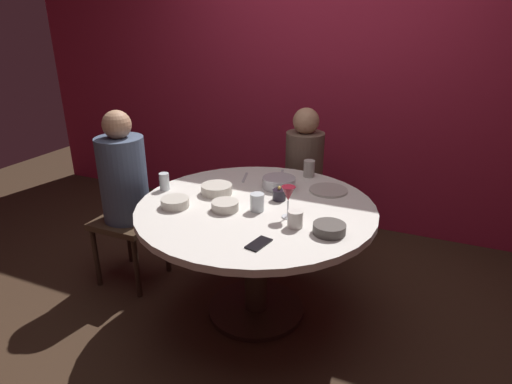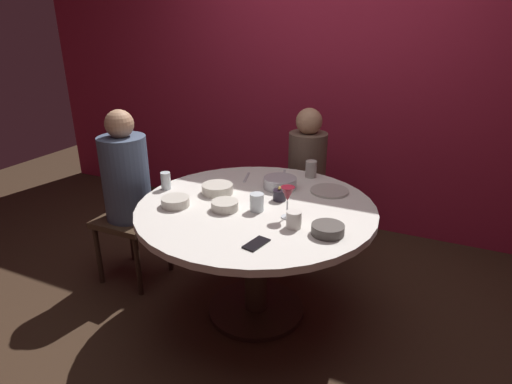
{
  "view_description": "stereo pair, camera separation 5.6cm",
  "coord_description": "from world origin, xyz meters",
  "px_view_note": "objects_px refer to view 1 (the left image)",
  "views": [
    {
      "loc": [
        0.89,
        -2.06,
        1.72
      ],
      "look_at": [
        0.0,
        0.0,
        0.81
      ],
      "focal_mm": 30.01,
      "sensor_mm": 36.0,
      "label": 1
    },
    {
      "loc": [
        0.94,
        -2.03,
        1.72
      ],
      "look_at": [
        0.0,
        0.0,
        0.81
      ],
      "focal_mm": 30.01,
      "sensor_mm": 36.0,
      "label": 2
    }
  ],
  "objects_px": {
    "bowl_sauce_side": "(217,189)",
    "cup_near_candle": "(164,182)",
    "wine_glass": "(288,195)",
    "dinner_plate": "(328,190)",
    "cell_phone": "(259,244)",
    "dining_table": "(256,228)",
    "cup_center_front": "(257,202)",
    "seated_diner_left": "(124,181)",
    "cup_by_right_diner": "(295,219)",
    "candle_holder": "(279,195)",
    "bowl_salad_center": "(329,229)",
    "seated_diner_back": "(304,164)",
    "bowl_serving_large": "(279,183)",
    "cup_by_left_diner": "(309,169)",
    "bowl_small_white": "(225,206)",
    "bowl_rice_portion": "(175,203)"
  },
  "relations": [
    {
      "from": "bowl_sauce_side",
      "to": "cup_near_candle",
      "type": "height_order",
      "value": "cup_near_candle"
    },
    {
      "from": "wine_glass",
      "to": "bowl_sauce_side",
      "type": "distance_m",
      "value": 0.54
    },
    {
      "from": "dinner_plate",
      "to": "cup_near_candle",
      "type": "relative_size",
      "value": 2.18
    },
    {
      "from": "bowl_sauce_side",
      "to": "cell_phone",
      "type": "bearing_deg",
      "value": -44.86
    },
    {
      "from": "dining_table",
      "to": "cup_center_front",
      "type": "height_order",
      "value": "cup_center_front"
    },
    {
      "from": "dining_table",
      "to": "seated_diner_left",
      "type": "height_order",
      "value": "seated_diner_left"
    },
    {
      "from": "wine_glass",
      "to": "bowl_sauce_side",
      "type": "relative_size",
      "value": 0.93
    },
    {
      "from": "cup_near_candle",
      "to": "cup_by_right_diner",
      "type": "xyz_separation_m",
      "value": [
        0.91,
        -0.17,
        -0.01
      ]
    },
    {
      "from": "seated_diner_left",
      "to": "bowl_sauce_side",
      "type": "height_order",
      "value": "seated_diner_left"
    },
    {
      "from": "bowl_sauce_side",
      "to": "cup_by_right_diner",
      "type": "height_order",
      "value": "cup_by_right_diner"
    },
    {
      "from": "seated_diner_left",
      "to": "cell_phone",
      "type": "height_order",
      "value": "seated_diner_left"
    },
    {
      "from": "cup_near_candle",
      "to": "wine_glass",
      "type": "bearing_deg",
      "value": -4.93
    },
    {
      "from": "candle_holder",
      "to": "cell_phone",
      "type": "xyz_separation_m",
      "value": [
        0.1,
        -0.54,
        -0.03
      ]
    },
    {
      "from": "bowl_salad_center",
      "to": "seated_diner_back",
      "type": "bearing_deg",
      "value": 113.31
    },
    {
      "from": "dining_table",
      "to": "seated_diner_left",
      "type": "distance_m",
      "value": 0.96
    },
    {
      "from": "cup_by_right_diner",
      "to": "cell_phone",
      "type": "bearing_deg",
      "value": -111.92
    },
    {
      "from": "bowl_serving_large",
      "to": "cup_by_left_diner",
      "type": "bearing_deg",
      "value": 67.45
    },
    {
      "from": "bowl_serving_large",
      "to": "seated_diner_left",
      "type": "bearing_deg",
      "value": -162.35
    },
    {
      "from": "bowl_serving_large",
      "to": "bowl_salad_center",
      "type": "bearing_deg",
      "value": -47.17
    },
    {
      "from": "wine_glass",
      "to": "dinner_plate",
      "type": "height_order",
      "value": "wine_glass"
    },
    {
      "from": "cell_phone",
      "to": "cup_by_right_diner",
      "type": "height_order",
      "value": "cup_by_right_diner"
    },
    {
      "from": "cup_near_candle",
      "to": "seated_diner_back",
      "type": "bearing_deg",
      "value": 56.47
    },
    {
      "from": "seated_diner_left",
      "to": "bowl_small_white",
      "type": "xyz_separation_m",
      "value": [
        0.81,
        -0.13,
        0.02
      ]
    },
    {
      "from": "seated_diner_back",
      "to": "bowl_sauce_side",
      "type": "height_order",
      "value": "seated_diner_back"
    },
    {
      "from": "wine_glass",
      "to": "cup_by_right_diner",
      "type": "bearing_deg",
      "value": -52.22
    },
    {
      "from": "dining_table",
      "to": "cup_by_left_diner",
      "type": "height_order",
      "value": "cup_by_left_diner"
    },
    {
      "from": "seated_diner_left",
      "to": "seated_diner_back",
      "type": "height_order",
      "value": "seated_diner_left"
    },
    {
      "from": "cup_by_left_diner",
      "to": "cup_by_right_diner",
      "type": "xyz_separation_m",
      "value": [
        0.16,
        -0.76,
        -0.01
      ]
    },
    {
      "from": "cell_phone",
      "to": "bowl_sauce_side",
      "type": "height_order",
      "value": "bowl_sauce_side"
    },
    {
      "from": "cup_center_front",
      "to": "wine_glass",
      "type": "bearing_deg",
      "value": -4.08
    },
    {
      "from": "seated_diner_back",
      "to": "cup_by_left_diner",
      "type": "distance_m",
      "value": 0.38
    },
    {
      "from": "bowl_small_white",
      "to": "cup_by_left_diner",
      "type": "bearing_deg",
      "value": 69.42
    },
    {
      "from": "bowl_rice_portion",
      "to": "cup_by_right_diner",
      "type": "xyz_separation_m",
      "value": [
        0.7,
        0.03,
        0.02
      ]
    },
    {
      "from": "wine_glass",
      "to": "cup_near_candle",
      "type": "bearing_deg",
      "value": 175.07
    },
    {
      "from": "cell_phone",
      "to": "bowl_small_white",
      "type": "relative_size",
      "value": 0.92
    },
    {
      "from": "cup_near_candle",
      "to": "cup_by_right_diner",
      "type": "relative_size",
      "value": 1.23
    },
    {
      "from": "candle_holder",
      "to": "wine_glass",
      "type": "distance_m",
      "value": 0.26
    },
    {
      "from": "cell_phone",
      "to": "bowl_rice_portion",
      "type": "bearing_deg",
      "value": -7.93
    },
    {
      "from": "bowl_serving_large",
      "to": "seated_diner_back",
      "type": "bearing_deg",
      "value": 92.24
    },
    {
      "from": "seated_diner_left",
      "to": "cup_by_right_diner",
      "type": "height_order",
      "value": "seated_diner_left"
    },
    {
      "from": "bowl_serving_large",
      "to": "bowl_small_white",
      "type": "relative_size",
      "value": 1.37
    },
    {
      "from": "bowl_serving_large",
      "to": "dining_table",
      "type": "bearing_deg",
      "value": -94.44
    },
    {
      "from": "bowl_sauce_side",
      "to": "cup_by_left_diner",
      "type": "distance_m",
      "value": 0.67
    },
    {
      "from": "cup_by_left_diner",
      "to": "bowl_sauce_side",
      "type": "bearing_deg",
      "value": -129.47
    },
    {
      "from": "bowl_sauce_side",
      "to": "bowl_salad_center",
      "type": "bearing_deg",
      "value": -17.46
    },
    {
      "from": "dinner_plate",
      "to": "bowl_rice_portion",
      "type": "distance_m",
      "value": 0.94
    },
    {
      "from": "seated_diner_back",
      "to": "bowl_rice_portion",
      "type": "distance_m",
      "value": 1.2
    },
    {
      "from": "bowl_serving_large",
      "to": "dinner_plate",
      "type": "bearing_deg",
      "value": 11.64
    },
    {
      "from": "bowl_serving_large",
      "to": "cup_by_right_diner",
      "type": "relative_size",
      "value": 2.36
    },
    {
      "from": "cup_center_front",
      "to": "dining_table",
      "type": "bearing_deg",
      "value": 118.2
    }
  ]
}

